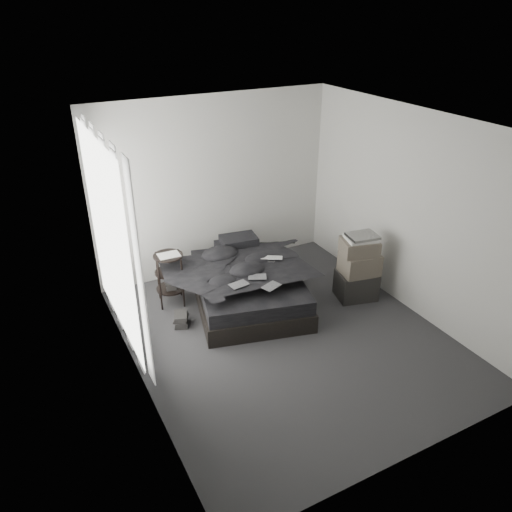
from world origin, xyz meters
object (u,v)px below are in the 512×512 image
bed (248,294)px  laptop (271,255)px  box_lower (356,285)px  side_stand (170,279)px

bed → laptop: 0.64m
bed → box_lower: box_lower is taller
laptop → side_stand: size_ratio=0.40×
side_stand → box_lower: 2.55m
side_stand → box_lower: bearing=-24.4°
laptop → box_lower: (1.06, -0.53, -0.47)m
bed → box_lower: size_ratio=3.48×
laptop → box_lower: 1.27m
bed → side_stand: size_ratio=2.51×
box_lower → bed: bearing=157.7°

